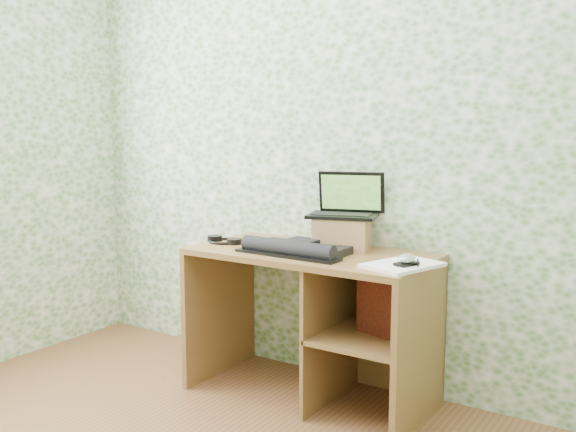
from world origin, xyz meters
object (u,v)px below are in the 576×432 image
Objects in this scene: riser at (342,233)px; laptop at (346,206)px; notepad at (403,265)px; desk at (327,305)px; keyboard at (295,248)px.

laptop reaches higher than riser.
laptop is 1.18× the size of notepad.
desk is 0.54m from notepad.
notepad is at bearing -28.18° from riser.
laptop is at bearing 82.24° from desk.
riser is at bearing 62.32° from keyboard.
keyboard is at bearing -132.45° from laptop.
riser is 0.48× the size of keyboard.
riser is 0.28m from keyboard.
riser is at bearing 169.65° from notepad.
notepad is at bearing -48.49° from laptop.
desk is 4.50× the size of riser.
riser is at bearing -106.65° from laptop.
keyboard is (-0.11, -0.12, 0.30)m from desk.
notepad is at bearing -14.11° from desk.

